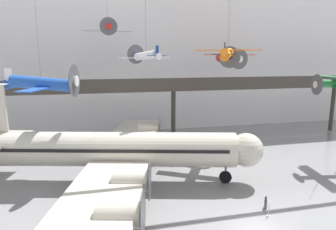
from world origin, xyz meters
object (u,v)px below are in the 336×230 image
object	(u,v)px
suspended_plane_silver_racer	(108,29)
suspended_plane_blue_trainer	(41,84)
airliner_silver_main	(113,150)
suspended_plane_orange_highwing	(227,54)
suspended_plane_white_twin	(146,56)
info_sign_pedestal	(266,204)
suspended_plane_red_highwing	(229,58)
stanchion_barrier	(269,212)

from	to	relation	value
suspended_plane_silver_racer	suspended_plane_blue_trainer	bearing A→B (deg)	-27.66
airliner_silver_main	suspended_plane_orange_highwing	world-z (taller)	suspended_plane_orange_highwing
suspended_plane_silver_racer	suspended_plane_orange_highwing	bearing A→B (deg)	49.14
suspended_plane_orange_highwing	suspended_plane_white_twin	xyz separation A→B (m)	(-10.35, 0.37, -0.24)
suspended_plane_orange_highwing	info_sign_pedestal	xyz separation A→B (m)	(-2.00, -13.77, -13.30)
suspended_plane_orange_highwing	suspended_plane_red_highwing	size ratio (longest dim) A/B	0.97
suspended_plane_orange_highwing	suspended_plane_white_twin	bearing A→B (deg)	118.32
suspended_plane_silver_racer	info_sign_pedestal	distance (m)	33.52
airliner_silver_main	suspended_plane_red_highwing	bearing A→B (deg)	51.25
suspended_plane_blue_trainer	info_sign_pedestal	world-z (taller)	suspended_plane_blue_trainer
stanchion_barrier	suspended_plane_silver_racer	bearing A→B (deg)	113.34
suspended_plane_blue_trainer	suspended_plane_white_twin	bearing A→B (deg)	28.28
airliner_silver_main	info_sign_pedestal	distance (m)	16.08
airliner_silver_main	info_sign_pedestal	bearing A→B (deg)	-20.48
suspended_plane_blue_trainer	suspended_plane_silver_racer	xyz separation A→B (m)	(7.67, 14.64, 6.92)
airliner_silver_main	suspended_plane_orange_highwing	distance (m)	18.64
suspended_plane_silver_racer	suspended_plane_red_highwing	size ratio (longest dim) A/B	0.74
suspended_plane_orange_highwing	suspended_plane_blue_trainer	xyz separation A→B (m)	(-21.92, -2.31, -3.13)
airliner_silver_main	suspended_plane_red_highwing	size ratio (longest dim) A/B	3.83
suspended_plane_blue_trainer	stanchion_barrier	world-z (taller)	suspended_plane_blue_trainer
info_sign_pedestal	stanchion_barrier	bearing A→B (deg)	-91.51
suspended_plane_orange_highwing	suspended_plane_white_twin	world-z (taller)	suspended_plane_orange_highwing
suspended_plane_red_highwing	stanchion_barrier	xyz separation A→B (m)	(-7.21, -25.01, -12.92)
suspended_plane_orange_highwing	suspended_plane_silver_racer	world-z (taller)	suspended_plane_silver_racer
suspended_plane_blue_trainer	suspended_plane_red_highwing	size ratio (longest dim) A/B	1.23
suspended_plane_blue_trainer	suspended_plane_white_twin	xyz separation A→B (m)	(11.57, 2.68, 2.90)
airliner_silver_main	suspended_plane_silver_racer	size ratio (longest dim) A/B	5.16
suspended_plane_silver_racer	info_sign_pedestal	bearing A→B (deg)	25.15
suspended_plane_red_highwing	info_sign_pedestal	xyz separation A→B (m)	(-6.76, -23.75, -12.79)
suspended_plane_white_twin	suspended_plane_silver_racer	xyz separation A→B (m)	(-3.90, 11.95, 4.03)
suspended_plane_silver_racer	stanchion_barrier	distance (m)	34.41
suspended_plane_blue_trainer	info_sign_pedestal	bearing A→B (deg)	-14.70
suspended_plane_blue_trainer	stanchion_barrier	distance (m)	25.43
suspended_plane_silver_racer	suspended_plane_red_highwing	xyz separation A→B (m)	(19.01, -2.35, -4.29)
suspended_plane_silver_racer	stanchion_barrier	bearing A→B (deg)	23.34
suspended_plane_blue_trainer	suspended_plane_silver_racer	size ratio (longest dim) A/B	1.65
airliner_silver_main	info_sign_pedestal	world-z (taller)	airliner_silver_main
airliner_silver_main	suspended_plane_blue_trainer	distance (m)	10.18
suspended_plane_orange_highwing	suspended_plane_red_highwing	xyz separation A→B (m)	(4.76, 9.98, -0.51)
airliner_silver_main	info_sign_pedestal	xyz separation A→B (m)	(12.92, -9.02, -3.19)
stanchion_barrier	info_sign_pedestal	xyz separation A→B (m)	(0.45, 1.25, 0.13)
stanchion_barrier	suspended_plane_red_highwing	bearing A→B (deg)	73.91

